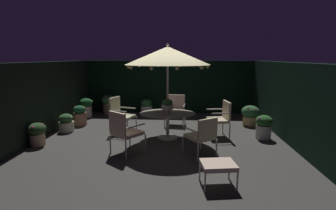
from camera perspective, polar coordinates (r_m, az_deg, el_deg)
name	(u,v)px	position (r m, az deg, el deg)	size (l,w,h in m)	color
ground_plane	(161,139)	(6.94, -1.55, -7.83)	(7.20, 7.18, 0.02)	#3C3A35
hedge_backdrop_rear	(169,87)	(10.07, 0.19, 4.20)	(7.20, 0.30, 2.09)	black
hedge_backdrop_left	(37,100)	(7.79, -27.77, 0.97)	(0.30, 7.18, 2.09)	black
hedge_backdrop_right	(293,103)	(7.24, 26.77, 0.38)	(0.30, 7.18, 2.09)	black
patio_dining_table	(168,117)	(6.84, -0.08, -2.86)	(1.53, 1.24, 0.73)	silver
patio_umbrella	(168,56)	(6.64, -0.09, 11.23)	(2.26, 2.26, 2.57)	silver
centerpiece_planter	(167,105)	(6.66, -0.15, 0.05)	(0.32, 0.32, 0.43)	beige
patio_chair_north	(120,113)	(7.51, -11.00, -1.73)	(0.74, 0.71, 1.06)	silver
patio_chair_northeast	(124,130)	(5.83, -10.12, -5.62)	(0.85, 0.85, 1.02)	silver
patio_chair_east	(202,134)	(5.66, 7.91, -6.62)	(0.80, 0.81, 0.91)	silver
patio_chair_southeast	(221,116)	(7.15, 12.10, -2.52)	(0.65, 0.70, 1.01)	silver
patio_chair_south	(176,107)	(8.30, 1.76, -0.56)	(0.69, 0.67, 0.98)	silver
ottoman_footrest	(218,166)	(4.53, 11.43, -13.47)	(0.64, 0.54, 0.42)	silver
potted_plant_right_far	(250,114)	(8.67, 18.35, -2.06)	(0.58, 0.58, 0.65)	tan
potted_plant_left_near	(80,115)	(8.75, -19.55, -2.21)	(0.42, 0.42, 0.65)	#9F6A51
potted_plant_left_far	(264,126)	(7.34, 21.12, -4.56)	(0.45, 0.45, 0.66)	beige
potted_plant_back_left	(147,107)	(9.62, -4.94, -0.53)	(0.43, 0.43, 0.63)	beige
potted_plant_front_corner	(108,103)	(10.12, -13.52, 0.35)	(0.54, 0.54, 0.75)	#80674E
potted_plant_back_center	(37,133)	(7.17, -27.84, -5.69)	(0.45, 0.45, 0.59)	tan
potted_plant_right_near	(66,123)	(8.15, -22.31, -3.78)	(0.44, 0.44, 0.55)	beige
potted_plant_back_right	(86,107)	(9.83, -18.25, -0.36)	(0.49, 0.49, 0.71)	beige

